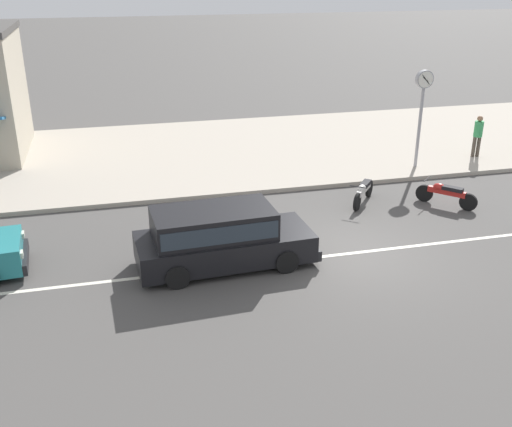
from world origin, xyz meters
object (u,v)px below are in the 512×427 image
pedestrian_mid_kerb (478,133)px  motorcycle_1 (446,193)px  motorcycle_2 (363,191)px  street_clock (423,96)px  minivan_black_1 (220,236)px

pedestrian_mid_kerb → motorcycle_1: bearing=-132.1°
motorcycle_1 → pedestrian_mid_kerb: pedestrian_mid_kerb is taller
motorcycle_2 → street_clock: street_clock is taller
pedestrian_mid_kerb → minivan_black_1: bearing=-151.0°
minivan_black_1 → pedestrian_mid_kerb: pedestrian_mid_kerb is taller
motorcycle_1 → motorcycle_2: 2.62m
minivan_black_1 → street_clock: 10.56m
street_clock → motorcycle_2: bearing=-140.7°
motorcycle_1 → motorcycle_2: size_ratio=1.00×
motorcycle_2 → pedestrian_mid_kerb: size_ratio=0.95×
motorcycle_2 → pedestrian_mid_kerb: pedestrian_mid_kerb is taller
street_clock → motorcycle_1: bearing=-102.6°
minivan_black_1 → street_clock: (8.59, 5.81, 1.97)m
motorcycle_1 → minivan_black_1: bearing=-163.5°
motorcycle_1 → pedestrian_mid_kerb: (3.68, 4.08, 0.68)m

